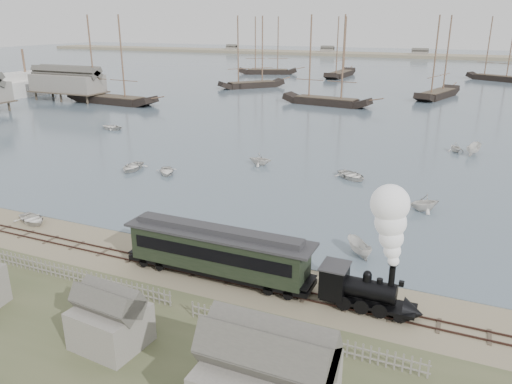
% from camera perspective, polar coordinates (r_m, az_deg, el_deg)
% --- Properties ---
extents(ground, '(600.00, 600.00, 0.00)m').
position_cam_1_polar(ground, '(42.18, -7.87, -7.38)').
color(ground, gray).
rests_on(ground, ground).
extents(harbor_water, '(600.00, 336.00, 0.06)m').
position_cam_1_polar(harbor_water, '(203.79, 18.42, 12.87)').
color(harbor_water, '#495A69').
rests_on(harbor_water, ground).
extents(rail_track, '(120.00, 1.80, 0.16)m').
position_cam_1_polar(rail_track, '(40.67, -9.34, -8.45)').
color(rail_track, '#3B2520').
rests_on(rail_track, ground).
extents(picket_fence_west, '(19.00, 0.10, 1.20)m').
position_cam_1_polar(picket_fence_west, '(41.08, -20.95, -9.32)').
color(picket_fence_west, gray).
rests_on(picket_fence_west, ground).
extents(picket_fence_east, '(15.00, 0.10, 1.20)m').
position_cam_1_polar(picket_fence_east, '(31.71, 5.10, -17.06)').
color(picket_fence_east, gray).
rests_on(picket_fence_east, ground).
extents(shed_mid, '(4.00, 3.50, 3.60)m').
position_cam_1_polar(shed_mid, '(32.86, -16.07, -16.38)').
color(shed_mid, gray).
rests_on(shed_mid, ground).
extents(far_spit, '(500.00, 20.00, 1.80)m').
position_cam_1_polar(far_spit, '(283.27, 20.24, 14.16)').
color(far_spit, tan).
rests_on(far_spit, ground).
extents(locomotive, '(6.91, 2.58, 8.61)m').
position_cam_1_polar(locomotive, '(33.59, 14.28, -7.47)').
color(locomotive, black).
rests_on(locomotive, ground).
extents(passenger_coach, '(14.89, 2.87, 3.62)m').
position_cam_1_polar(passenger_coach, '(37.81, -4.37, -6.67)').
color(passenger_coach, black).
rests_on(passenger_coach, ground).
extents(beached_dinghy, '(3.82, 4.47, 0.78)m').
position_cam_1_polar(beached_dinghy, '(53.04, -24.22, -2.84)').
color(beached_dinghy, silver).
rests_on(beached_dinghy, ground).
extents(rowboat_0, '(4.85, 3.81, 0.91)m').
position_cam_1_polar(rowboat_0, '(67.18, -13.99, 2.82)').
color(rowboat_0, silver).
rests_on(rowboat_0, harbor_water).
extents(rowboat_1, '(2.78, 3.21, 1.69)m').
position_cam_1_polar(rowboat_1, '(67.41, 0.48, 3.79)').
color(rowboat_1, silver).
rests_on(rowboat_1, harbor_water).
extents(rowboat_2, '(3.27, 3.09, 1.26)m').
position_cam_1_polar(rowboat_2, '(42.64, 11.66, -6.28)').
color(rowboat_2, silver).
rests_on(rowboat_2, harbor_water).
extents(rowboat_3, '(5.17, 5.42, 0.91)m').
position_cam_1_polar(rowboat_3, '(62.67, 10.91, 1.88)').
color(rowboat_3, silver).
rests_on(rowboat_3, harbor_water).
extents(rowboat_4, '(4.41, 4.49, 1.79)m').
position_cam_1_polar(rowboat_4, '(54.02, 18.68, -1.11)').
color(rowboat_4, silver).
rests_on(rowboat_4, harbor_water).
extents(rowboat_5, '(4.39, 2.55, 1.60)m').
position_cam_1_polar(rowboat_5, '(79.43, 23.59, 4.51)').
color(rowboat_5, silver).
rests_on(rowboat_5, harbor_water).
extents(rowboat_6, '(3.55, 4.60, 0.88)m').
position_cam_1_polar(rowboat_6, '(93.99, -16.23, 7.17)').
color(rowboat_6, silver).
rests_on(rowboat_6, harbor_water).
extents(rowboat_7, '(3.54, 3.39, 1.44)m').
position_cam_1_polar(rowboat_7, '(80.09, 21.86, 4.78)').
color(rowboat_7, silver).
rests_on(rowboat_7, harbor_water).
extents(rowboat_8, '(4.58, 4.33, 0.77)m').
position_cam_1_polar(rowboat_8, '(64.54, -10.18, 2.36)').
color(rowboat_8, silver).
rests_on(rowboat_8, harbor_water).
extents(schooner_0, '(24.64, 7.40, 20.00)m').
position_cam_1_polar(schooner_0, '(123.26, -16.56, 14.30)').
color(schooner_0, black).
rests_on(schooner_0, harbor_water).
extents(schooner_1, '(16.47, 17.53, 20.00)m').
position_cam_1_polar(schooner_1, '(147.07, -0.51, 15.71)').
color(schooner_1, black).
rests_on(schooner_1, harbor_water).
extents(schooner_2, '(21.40, 7.62, 20.00)m').
position_cam_1_polar(schooner_2, '(117.02, 8.23, 14.66)').
color(schooner_2, black).
rests_on(schooner_2, harbor_water).
extents(schooner_3, '(10.36, 21.89, 20.00)m').
position_cam_1_polar(schooner_3, '(135.37, 20.47, 14.27)').
color(schooner_3, black).
rests_on(schooner_3, harbor_water).
extents(schooner_6, '(21.36, 12.05, 20.00)m').
position_cam_1_polar(schooner_6, '(185.67, 1.36, 16.40)').
color(schooner_6, black).
rests_on(schooner_6, harbor_water).
extents(schooner_7, '(6.29, 23.09, 20.00)m').
position_cam_1_polar(schooner_7, '(179.00, 9.76, 16.04)').
color(schooner_7, black).
rests_on(schooner_7, harbor_water).
extents(schooner_8, '(18.88, 12.89, 20.00)m').
position_cam_1_polar(schooner_8, '(182.02, 26.16, 14.49)').
color(schooner_8, black).
rests_on(schooner_8, harbor_water).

